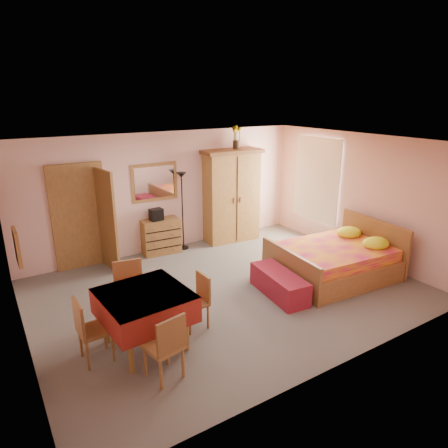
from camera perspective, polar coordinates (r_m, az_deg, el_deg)
floor at (r=7.23m, az=0.60°, el=-9.46°), size 6.50×6.50×0.00m
ceiling at (r=6.45m, az=0.67°, el=11.47°), size 6.50×6.50×0.00m
wall_back at (r=8.86m, az=-8.15°, el=4.56°), size 6.50×0.10×2.60m
wall_front at (r=4.95m, az=16.56°, el=-7.08°), size 6.50×0.10×2.60m
wall_left at (r=5.77m, az=-27.79°, el=-4.85°), size 0.10×5.00×2.60m
wall_right at (r=8.85m, az=18.69°, el=3.77°), size 0.10×5.00×2.60m
doorway at (r=8.34m, az=-19.95°, el=0.84°), size 1.06×0.12×2.15m
window at (r=9.57m, az=13.11°, el=6.20°), size 0.08×1.40×1.95m
picture_left at (r=5.07m, az=-27.47°, el=-2.94°), size 0.04×0.32×0.42m
picture_back at (r=9.94m, az=4.40°, el=7.64°), size 0.30×0.04×0.40m
chest_of_drawers at (r=8.83m, az=-8.99°, el=-1.75°), size 0.84×0.47×0.76m
wall_mirror at (r=8.70m, az=-9.92°, el=5.91°), size 1.04×0.07×0.82m
stereo at (r=8.65m, az=-9.66°, el=1.35°), size 0.28×0.22×0.25m
floor_lamp at (r=8.87m, az=-5.95°, el=1.79°), size 0.30×0.30×1.74m
wardrobe at (r=9.36m, az=0.98°, el=4.08°), size 1.43×0.82×2.16m
sunflower_vase at (r=9.22m, az=1.75°, el=12.31°), size 0.21×0.21×0.52m
bed at (r=7.85m, az=15.41°, el=-3.86°), size 2.28×1.86×1.00m
bench at (r=7.05m, az=7.88°, el=-8.49°), size 0.60×1.29×0.42m
dining_table at (r=5.70m, az=-11.13°, el=-13.28°), size 1.19×1.19×0.82m
chair_south at (r=5.10m, az=-8.66°, el=-16.77°), size 0.48×0.48×0.89m
chair_north at (r=6.24m, az=-13.12°, el=-9.75°), size 0.50×0.50×0.96m
chair_west at (r=5.59m, az=-17.93°, el=-14.09°), size 0.42×0.42×0.90m
chair_east at (r=6.02m, az=-4.36°, el=-11.09°), size 0.39×0.39×0.82m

